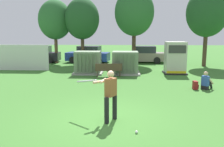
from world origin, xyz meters
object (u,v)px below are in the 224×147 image
object	(u,v)px
transformer_mid_west	(125,63)
sports_ball	(136,132)
park_bench	(109,69)
transformer_west	(88,63)
generator_enclosure	(175,58)
backpack	(195,85)
parked_car_left_of_center	(88,55)
parked_car_right_of_center	(143,55)
batter	(109,93)
seated_spectator	(206,82)
parked_car_leftmost	(39,55)

from	to	relation	value
transformer_mid_west	sports_ball	world-z (taller)	transformer_mid_west
park_bench	sports_ball	xyz separation A→B (m)	(1.42, -9.13, -0.49)
transformer_west	generator_enclosure	world-z (taller)	generator_enclosure
backpack	parked_car_left_of_center	bearing A→B (deg)	123.37
backpack	parked_car_right_of_center	size ratio (longest dim) A/B	0.10
batter	parked_car_right_of_center	distance (m)	16.22
parked_car_right_of_center	backpack	bearing A→B (deg)	-80.49
sports_ball	parked_car_left_of_center	bearing A→B (deg)	103.09
parked_car_left_of_center	seated_spectator	bearing A→B (deg)	-54.48
park_bench	sports_ball	bearing A→B (deg)	-81.16
generator_enclosure	backpack	xyz separation A→B (m)	(0.10, -4.88, -0.92)
batter	parked_car_left_of_center	bearing A→B (deg)	100.89
transformer_west	park_bench	xyz separation A→B (m)	(1.57, -1.25, -0.25)
transformer_mid_west	parked_car_leftmost	bearing A→B (deg)	143.28
transformer_west	parked_car_left_of_center	xyz separation A→B (m)	(-0.96, 6.57, -0.04)
sports_ball	parked_car_leftmost	world-z (taller)	parked_car_leftmost
parked_car_leftmost	seated_spectator	bearing A→B (deg)	-40.20
transformer_west	transformer_mid_west	xyz separation A→B (m)	(2.67, -0.03, 0.00)
transformer_west	batter	world-z (taller)	batter
park_bench	parked_car_left_of_center	size ratio (longest dim) A/B	0.42
park_bench	seated_spectator	xyz separation A→B (m)	(5.37, -3.24, -0.16)
sports_ball	parked_car_left_of_center	distance (m)	17.41
parked_car_leftmost	generator_enclosure	bearing A→B (deg)	-26.38
sports_ball	backpack	bearing A→B (deg)	59.83
generator_enclosure	seated_spectator	bearing A→B (deg)	-82.11
batter	sports_ball	distance (m)	1.63
generator_enclosure	sports_ball	world-z (taller)	generator_enclosure
generator_enclosure	parked_car_left_of_center	bearing A→B (deg)	139.16
transformer_mid_west	sports_ball	bearing A→B (deg)	-88.27
park_bench	seated_spectator	size ratio (longest dim) A/B	1.90
transformer_west	parked_car_right_of_center	bearing A→B (deg)	56.13
transformer_mid_west	park_bench	bearing A→B (deg)	-132.37
seated_spectator	parked_car_left_of_center	bearing A→B (deg)	125.52
parked_car_right_of_center	park_bench	bearing A→B (deg)	-110.22
parked_car_right_of_center	seated_spectator	bearing A→B (deg)	-77.63
sports_ball	parked_car_left_of_center	xyz separation A→B (m)	(-3.94, 16.94, 0.71)
batter	backpack	bearing A→B (deg)	48.49
transformer_west	generator_enclosure	size ratio (longest dim) A/B	0.91
transformer_mid_west	parked_car_left_of_center	distance (m)	7.53
transformer_west	transformer_mid_west	bearing A→B (deg)	-0.70
transformer_mid_west	generator_enclosure	bearing A→B (deg)	5.68
transformer_west	parked_car_leftmost	xyz separation A→B (m)	(-5.90, 6.36, -0.04)
generator_enclosure	backpack	distance (m)	4.96
parked_car_right_of_center	transformer_west	bearing A→B (deg)	-123.87
transformer_west	generator_enclosure	distance (m)	6.29
transformer_mid_west	batter	xyz separation A→B (m)	(-0.56, -9.33, 0.19)
sports_ball	generator_enclosure	bearing A→B (deg)	72.93
seated_spectator	sports_ball	bearing A→B (deg)	-123.89
transformer_west	batter	distance (m)	9.60
generator_enclosure	parked_car_left_of_center	distance (m)	9.56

